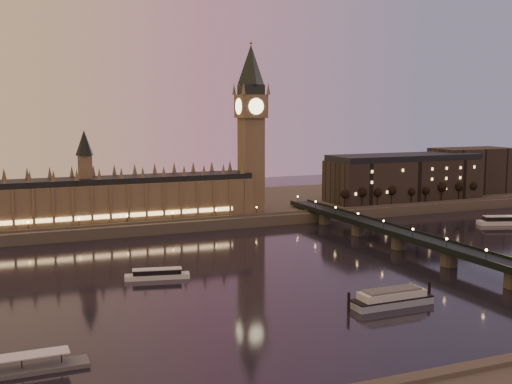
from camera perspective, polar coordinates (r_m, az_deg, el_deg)
ground at (r=270.85m, az=-1.23°, el=-7.52°), size 700.00×700.00×0.00m
far_embankment at (r=432.56m, az=-5.61°, el=-1.47°), size 560.00×130.00×6.00m
palace_of_westminster at (r=371.69m, az=-13.97°, el=-0.21°), size 180.00×26.62×52.00m
big_ben at (r=394.03m, az=-0.44°, el=6.60°), size 17.68×17.68×104.00m
westminster_bridge at (r=314.09m, az=14.55°, el=-4.63°), size 13.20×260.00×15.30m
city_block at (r=476.55m, az=14.96°, el=1.48°), size 155.00×45.00×34.00m
bare_tree_0 at (r=413.01m, az=7.69°, el=-0.24°), size 5.95×5.95×12.09m
bare_tree_1 at (r=419.74m, az=9.22°, el=-0.14°), size 5.95×5.95×12.09m
bare_tree_2 at (r=426.76m, az=10.71°, el=-0.05°), size 5.95×5.95×12.09m
bare_tree_3 at (r=434.05m, az=12.14°, el=0.04°), size 5.95×5.95×12.09m
bare_tree_4 at (r=441.61m, az=13.53°, el=0.12°), size 5.95×5.95×12.09m
bare_tree_5 at (r=449.42m, az=14.86°, el=0.20°), size 5.95×5.95×12.09m
bare_tree_6 at (r=457.47m, az=16.16°, el=0.28°), size 5.95×5.95×12.09m
bare_tree_7 at (r=465.75m, az=17.40°, el=0.36°), size 5.95×5.95×12.09m
bare_tree_8 at (r=474.23m, az=18.60°, el=0.43°), size 5.95×5.95×12.09m
cruise_boat_a at (r=270.19m, az=-8.78°, el=-7.24°), size 27.16×11.19×4.25m
cruise_boat_b at (r=415.17m, az=21.03°, el=-2.40°), size 29.89×16.73×5.38m
moored_barge at (r=236.85m, az=11.98°, el=-9.21°), size 35.69×9.03×6.54m
pontoon_pier at (r=187.93m, az=-21.44°, el=-14.58°), size 42.90×7.15×11.44m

